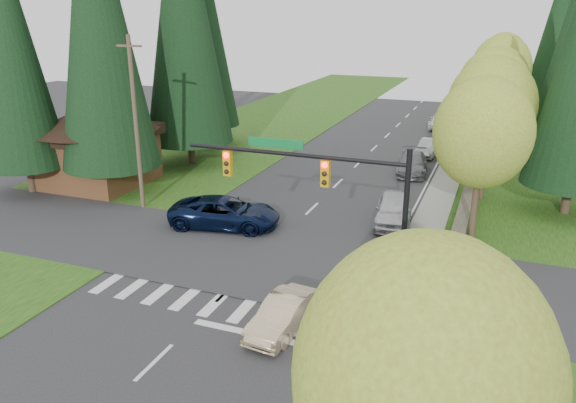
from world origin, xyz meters
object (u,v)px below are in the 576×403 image
Objects in this scene: parked_car_b at (412,163)px; parked_car_d at (440,122)px; parked_car_e at (441,120)px; suv_navy at (225,213)px; sedan_champagne at (284,314)px; parked_car_c at (429,148)px; parked_car_a at (394,209)px.

parked_car_b is 17.02m from parked_car_d.
suv_navy is at bearing -100.76° from parked_car_e.
parked_car_b is at bearing -84.54° from parked_car_d.
sedan_champagne is 0.78× the size of parked_car_b.
parked_car_d is (-0.51, 11.40, 0.02)m from parked_car_c.
sedan_champagne is 10.91m from suv_navy.
parked_car_a is (8.45, 3.83, 0.00)m from suv_navy.
parked_car_c is at bearing -82.23° from parked_car_d.
suv_navy reaches higher than parked_car_c.
parked_car_c is at bearing 79.34° from parked_car_b.
suv_navy is 1.47× the size of parked_car_d.
parked_car_a reaches higher than sedan_champagne.
suv_navy reaches higher than parked_car_b.
sedan_champagne is at bearing -152.09° from suv_navy.
parked_car_d is at bearing 84.04° from parked_car_b.
parked_car_d is (7.66, 31.45, -0.14)m from suv_navy.
parked_car_e is (-0.51, 12.42, 0.04)m from parked_car_c.
suv_navy is 1.22× the size of parked_car_e.
parked_car_c is 11.41m from parked_car_d.
parked_car_c is at bearing 93.44° from sedan_champagne.
parked_car_b reaches higher than parked_car_c.
parked_car_e reaches higher than parked_car_d.
parked_car_c is 0.83× the size of parked_car_e.
parked_car_a is at bearing -83.16° from parked_car_d.
sedan_champagne is 0.66× the size of suv_navy.
parked_car_e is (-0.07, 18.03, -0.02)m from parked_car_b.
parked_car_b is at bearing -88.36° from parked_car_c.
parked_car_c is 1.00× the size of parked_car_d.
parked_car_c is (8.17, 20.05, -0.16)m from suv_navy.
parked_car_b is (7.74, 14.43, -0.10)m from suv_navy.
parked_car_a is 10.63m from parked_car_b.
parked_car_a is at bearing -82.94° from parked_car_c.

